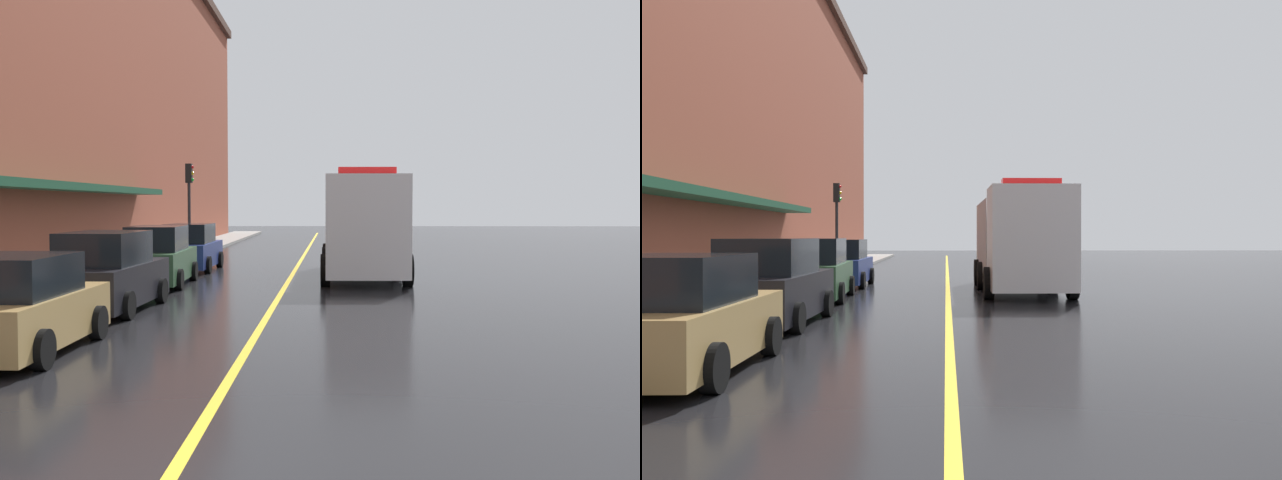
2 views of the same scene
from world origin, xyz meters
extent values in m
plane|color=black|center=(0.00, 25.00, 0.00)|extent=(112.00, 112.00, 0.00)
cube|color=gray|center=(-6.20, 25.00, 0.07)|extent=(2.40, 70.00, 0.15)
cube|color=gold|center=(0.00, 25.00, 0.00)|extent=(0.16, 70.00, 0.01)
cube|color=#19472D|center=(-6.85, 16.00, 3.10)|extent=(1.20, 22.40, 0.24)
cube|color=#A5844C|center=(-3.88, 6.20, 0.59)|extent=(1.88, 4.25, 0.84)
cube|color=black|center=(-3.88, 5.99, 1.35)|extent=(1.67, 2.34, 0.68)
cylinder|color=black|center=(-4.79, 7.52, 0.32)|extent=(0.23, 0.64, 0.64)
cylinder|color=black|center=(-2.94, 7.50, 0.32)|extent=(0.23, 0.64, 0.64)
cylinder|color=black|center=(-2.96, 4.88, 0.32)|extent=(0.23, 0.64, 0.64)
cube|color=black|center=(-3.90, 11.33, 0.65)|extent=(1.92, 4.62, 0.95)
cube|color=black|center=(-3.90, 11.10, 1.51)|extent=(1.68, 2.56, 0.78)
cylinder|color=black|center=(-4.75, 12.78, 0.32)|extent=(0.24, 0.65, 0.64)
cylinder|color=black|center=(-2.95, 12.72, 0.32)|extent=(0.24, 0.65, 0.64)
cylinder|color=black|center=(-4.84, 9.94, 0.32)|extent=(0.24, 0.65, 0.64)
cylinder|color=black|center=(-3.04, 9.89, 0.32)|extent=(0.24, 0.65, 0.64)
cube|color=#2D5133|center=(-4.00, 16.93, 0.64)|extent=(1.88, 4.65, 0.93)
cube|color=black|center=(-3.99, 16.70, 1.49)|extent=(1.63, 2.58, 0.76)
cylinder|color=black|center=(-4.92, 18.32, 0.32)|extent=(0.24, 0.65, 0.64)
cylinder|color=black|center=(-3.19, 18.39, 0.32)|extent=(0.24, 0.65, 0.64)
cylinder|color=black|center=(-4.81, 15.48, 0.32)|extent=(0.24, 0.65, 0.64)
cylinder|color=black|center=(-3.08, 15.54, 0.32)|extent=(0.24, 0.65, 0.64)
cube|color=navy|center=(-4.02, 22.28, 0.62)|extent=(1.78, 4.50, 0.90)
cube|color=black|center=(-4.02, 22.06, 1.44)|extent=(1.60, 2.48, 0.73)
cylinder|color=black|center=(-4.91, 23.68, 0.32)|extent=(0.22, 0.64, 0.64)
cylinder|color=black|center=(-3.13, 23.67, 0.32)|extent=(0.22, 0.64, 0.64)
cylinder|color=black|center=(-4.92, 20.89, 0.32)|extent=(0.22, 0.64, 0.64)
cylinder|color=black|center=(-3.14, 20.89, 0.32)|extent=(0.22, 0.64, 0.64)
cube|color=silver|center=(2.53, 16.76, 1.88)|extent=(2.56, 2.52, 3.15)
cube|color=silver|center=(2.51, 21.42, 1.75)|extent=(2.57, 6.10, 2.90)
cube|color=red|center=(2.53, 16.76, 3.57)|extent=(1.79, 0.61, 0.24)
cylinder|color=black|center=(3.82, 16.85, 0.50)|extent=(0.30, 1.00, 1.00)
cylinder|color=black|center=(1.24, 16.84, 0.50)|extent=(0.30, 1.00, 1.00)
cylinder|color=black|center=(3.80, 20.66, 0.50)|extent=(0.30, 1.00, 1.00)
cylinder|color=black|center=(1.23, 20.65, 0.50)|extent=(0.30, 1.00, 1.00)
cylinder|color=black|center=(3.79, 23.12, 0.50)|extent=(0.30, 1.00, 1.00)
cylinder|color=black|center=(1.22, 23.11, 0.50)|extent=(0.30, 1.00, 1.00)
cylinder|color=#4C4C51|center=(-5.35, 14.10, 0.68)|extent=(0.07, 0.07, 1.05)
cube|color=black|center=(-5.35, 14.10, 1.34)|extent=(0.14, 0.18, 0.28)
cylinder|color=#4C4C51|center=(-5.35, 15.06, 0.68)|extent=(0.07, 0.07, 1.05)
cube|color=black|center=(-5.35, 15.06, 1.34)|extent=(0.14, 0.18, 0.28)
cylinder|color=#232326|center=(-5.30, 28.51, 1.85)|extent=(0.14, 0.14, 3.40)
cube|color=black|center=(-5.30, 28.51, 4.00)|extent=(0.28, 0.36, 0.90)
sphere|color=red|center=(-5.14, 28.51, 4.30)|extent=(0.16, 0.16, 0.16)
sphere|color=gold|center=(-5.14, 28.51, 4.00)|extent=(0.16, 0.16, 0.16)
sphere|color=green|center=(-5.14, 28.51, 3.70)|extent=(0.16, 0.16, 0.16)
camera|label=1|loc=(1.53, -6.38, 2.55)|focal=41.90mm
camera|label=2|loc=(-0.06, -3.45, 1.98)|focal=37.35mm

